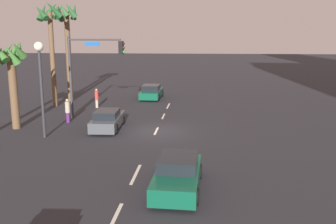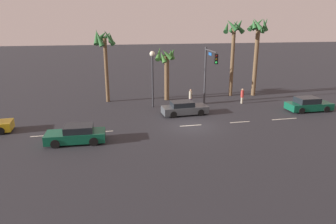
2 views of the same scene
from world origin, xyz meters
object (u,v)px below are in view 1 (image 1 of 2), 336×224
car_2 (178,174)px  pedestrian_1 (97,98)px  pedestrian_0 (68,110)px  car_1 (151,92)px  car_0 (108,120)px  palm_tree_3 (67,31)px  palm_tree_2 (51,30)px  traffic_signal (88,64)px  palm_tree_0 (10,65)px  streetlamp (40,71)px

car_2 → pedestrian_1: (17.06, 8.19, 0.26)m
pedestrian_0 → car_1: bearing=-22.9°
car_1 → pedestrian_0: bearing=157.1°
car_0 → palm_tree_3: 13.75m
car_2 → palm_tree_2: (17.34, 12.08, 6.11)m
traffic_signal → palm_tree_0: (-3.55, 4.15, 0.17)m
car_2 → streetlamp: bearing=50.6°
car_1 → palm_tree_3: 10.00m
car_2 → palm_tree_2: palm_tree_2 is taller
car_0 → car_1: 12.73m
car_0 → car_2: 11.07m
pedestrian_1 → palm_tree_0: size_ratio=0.27×
car_0 → car_1: bearing=-5.9°
car_0 → traffic_signal: (3.12, 2.16, 3.55)m
car_2 → palm_tree_2: 22.00m
car_2 → palm_tree_0: palm_tree_0 is taller
car_2 → traffic_signal: traffic_signal is taller
car_2 → pedestrian_0: pedestrian_0 is taller
traffic_signal → palm_tree_3: 8.92m
palm_tree_3 → palm_tree_2: bearing=173.4°
pedestrian_0 → palm_tree_2: size_ratio=0.19×
palm_tree_0 → car_0: bearing=-86.1°
car_0 → traffic_signal: bearing=34.7°
palm_tree_0 → pedestrian_0: bearing=-55.5°
palm_tree_0 → streetlamp: bearing=-125.2°
traffic_signal → palm_tree_2: palm_tree_2 is taller
car_0 → car_2: bearing=-151.0°
car_1 → traffic_signal: 10.75m
streetlamp → palm_tree_2: 11.02m
car_0 → palm_tree_0: bearing=93.9°
car_1 → palm_tree_2: palm_tree_2 is taller
car_0 → palm_tree_3: palm_tree_3 is taller
palm_tree_0 → car_2: bearing=-128.4°
pedestrian_1 → palm_tree_2: palm_tree_2 is taller
pedestrian_1 → palm_tree_0: palm_tree_0 is taller
traffic_signal → car_1: bearing=-20.0°
pedestrian_0 → palm_tree_0: palm_tree_0 is taller
car_2 → traffic_signal: (12.80, 7.52, 3.54)m
streetlamp → palm_tree_3: (13.08, 3.01, 2.55)m
car_0 → pedestrian_1: (7.37, 2.83, 0.27)m
car_2 → streetlamp: size_ratio=0.74×
car_0 → pedestrian_1: 7.90m
pedestrian_1 → car_0: bearing=-159.0°
pedestrian_0 → palm_tree_2: bearing=29.1°
car_0 → streetlamp: (-2.52, 3.37, 3.52)m
car_0 → car_2: size_ratio=1.03×
pedestrian_0 → streetlamp: bearing=179.8°
pedestrian_1 → palm_tree_2: (0.28, 3.89, 5.85)m
car_1 → pedestrian_1: pedestrian_1 is taller
car_1 → traffic_signal: traffic_signal is taller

